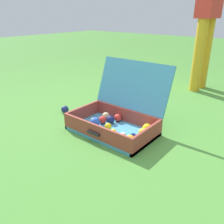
# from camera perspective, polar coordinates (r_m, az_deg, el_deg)

# --- Properties ---
(ground_plane) EXTENTS (16.00, 16.00, 0.00)m
(ground_plane) POSITION_cam_1_polar(r_m,az_deg,el_deg) (1.84, 2.06, -5.28)
(ground_plane) COLOR #4C8C38
(open_suitcase) EXTENTS (0.65, 0.56, 0.51)m
(open_suitcase) POSITION_cam_1_polar(r_m,az_deg,el_deg) (1.86, 1.52, -0.96)
(open_suitcase) COLOR #4799C6
(open_suitcase) RESTS_ON ground
(stray_ball_on_grass) EXTENTS (0.07, 0.07, 0.07)m
(stray_ball_on_grass) POSITION_cam_1_polar(r_m,az_deg,el_deg) (2.23, -11.35, 0.58)
(stray_ball_on_grass) COLOR navy
(stray_ball_on_grass) RESTS_ON ground
(bystander_person) EXTENTS (0.22, 0.33, 1.63)m
(bystander_person) POSITION_cam_1_polar(r_m,az_deg,el_deg) (2.98, 22.42, 22.71)
(bystander_person) COLOR gold
(bystander_person) RESTS_ON ground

